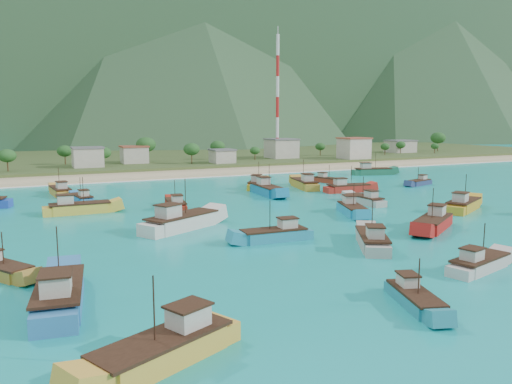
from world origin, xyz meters
name	(u,v)px	position (x,y,z in m)	size (l,w,h in m)	color
ground	(329,223)	(0.00, 0.00, 0.00)	(600.00, 600.00, 0.00)	#0D9993
beach	(181,175)	(0.00, 79.00, 0.00)	(400.00, 18.00, 1.20)	beige
land	(136,160)	(0.00, 140.00, 0.00)	(400.00, 110.00, 2.40)	#385123
surf_line	(191,178)	(0.00, 69.50, 0.00)	(400.00, 2.50, 0.08)	white
mountains	(40,10)	(-18.31, 403.81, 106.83)	(1520.00, 440.00, 260.00)	slate
village	(196,153)	(12.90, 102.26, 4.86)	(216.52, 30.49, 7.59)	beige
vegetation	(156,152)	(-0.88, 103.95, 5.29)	(275.71, 25.03, 9.22)	#235623
radio_tower	(278,97)	(48.46, 108.00, 25.12)	(1.20, 1.20, 47.04)	red
boat_0	(419,183)	(47.34, 29.59, 0.53)	(8.93, 4.85, 5.06)	navy
boat_2	(176,205)	(-18.18, 23.55, 0.65)	(4.22, 9.99, 5.72)	maroon
boat_4	(372,172)	(51.89, 53.78, 0.90)	(12.54, 6.48, 7.11)	#1C6446
boat_5	(372,241)	(-3.35, -14.98, 0.77)	(8.28, 10.97, 6.41)	#A39E93
boat_6	(59,297)	(-41.77, -19.84, 0.98)	(5.58, 13.16, 7.54)	#2B71AF
boat_7	(166,350)	(-36.04, -33.68, 0.84)	(11.85, 7.76, 6.77)	gold
boat_8	(433,224)	(11.72, -10.50, 0.85)	(11.65, 8.94, 6.83)	#B41B17
boat_9	(275,236)	(-13.05, -6.29, 0.70)	(10.36, 3.67, 6.02)	teal
boat_10	(181,222)	(-22.61, 6.07, 1.07)	(13.92, 9.98, 8.05)	beige
boat_11	(267,191)	(5.19, 31.75, 0.93)	(4.51, 12.53, 7.27)	#1275A4
boat_13	(79,209)	(-35.02, 26.44, 0.85)	(11.58, 3.54, 6.82)	gold
boat_15	(258,185)	(8.06, 42.37, 0.83)	(9.48, 11.15, 6.73)	gold
boat_16	(60,192)	(-36.14, 50.76, 0.77)	(4.20, 11.05, 6.38)	#C48A32
boat_17	(327,181)	(29.08, 43.95, 0.54)	(4.79, 9.08, 5.15)	#9F301D
boat_19	(414,300)	(-13.14, -33.03, 0.50)	(4.97, 8.67, 4.92)	teal
boat_20	(463,206)	(28.58, -1.05, 0.88)	(12.14, 8.52, 7.00)	gold
boat_21	(479,265)	(0.75, -28.17, 0.63)	(9.90, 5.04, 5.62)	beige
boat_22	(348,189)	(23.63, 27.35, 0.78)	(11.21, 4.56, 6.43)	#B2261B
boat_23	(1,271)	(-46.68, -7.46, 0.57)	(6.97, 8.96, 5.27)	#B4802C
boat_26	(352,210)	(8.16, 4.91, 0.71)	(6.38, 10.67, 6.06)	#1A8FB8
boat_28	(82,199)	(-33.00, 39.31, 0.58)	(3.90, 9.34, 5.35)	#2473B6
boat_29	(304,184)	(18.05, 37.27, 0.94)	(6.41, 12.88, 7.31)	#B0872A
boat_30	(365,201)	(17.07, 12.64, 0.65)	(2.92, 9.74, 5.74)	#AEA89F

